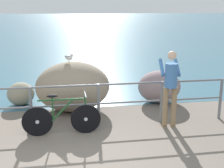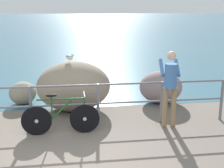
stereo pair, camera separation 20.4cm
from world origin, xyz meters
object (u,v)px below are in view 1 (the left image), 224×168
Objects in this scene: breakwater_boulder_main at (73,87)px; breakwater_boulder_left at (21,94)px; bicycle at (62,118)px; person_at_railing at (170,85)px; breakwater_boulder_right at (159,87)px; seagull at (69,57)px.

breakwater_boulder_left is (-1.45, 0.71, -0.34)m from breakwater_boulder_main.
breakwater_boulder_left is at bearing 153.74° from breakwater_boulder_main.
bicycle is 2.12× the size of breakwater_boulder_left.
breakwater_boulder_right is (0.34, 1.81, -0.53)m from person_at_railing.
breakwater_boulder_main reaches higher than bicycle.
breakwater_boulder_main is 6.42× the size of seagull.
breakwater_boulder_right is (3.94, -0.40, 0.14)m from breakwater_boulder_left.
bicycle is at bearing -47.53° from seagull.
seagull is (-2.58, -0.34, 0.99)m from breakwater_boulder_right.
person_at_railing is 0.91× the size of breakwater_boulder_main.
person_at_railing is 2.71m from seagull.
breakwater_boulder_right is at bearing -1.70° from person_at_railing.
bicycle is at bearing -101.01° from breakwater_boulder_main.
seagull is at bearing -172.41° from breakwater_boulder_right.
breakwater_boulder_right is (2.80, 1.88, 0.07)m from bicycle.
seagull is (-2.24, 1.47, 0.46)m from person_at_railing.
seagull is at bearing -161.26° from breakwater_boulder_main.
bicycle is 1.37× the size of breakwater_boulder_right.
bicycle is at bearing 100.72° from person_at_railing.
person_at_railing is 2.22× the size of breakwater_boulder_left.
person_at_railing is at bearing 1.98° from bicycle.
breakwater_boulder_main is at bearing 64.32° from person_at_railing.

